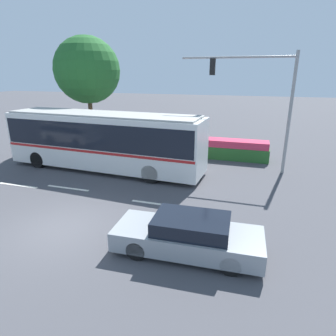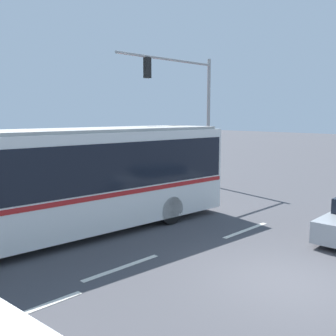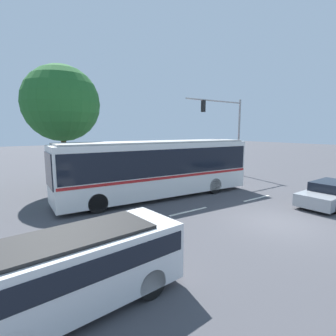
{
  "view_description": "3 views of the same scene",
  "coord_description": "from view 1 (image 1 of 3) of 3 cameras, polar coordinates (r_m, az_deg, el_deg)",
  "views": [
    {
      "loc": [
        6.68,
        -8.02,
        5.62
      ],
      "look_at": [
        3.11,
        3.68,
        1.54
      ],
      "focal_mm": 30.6,
      "sensor_mm": 36.0,
      "label": 1
    },
    {
      "loc": [
        -8.21,
        -4.07,
        3.87
      ],
      "look_at": [
        2.03,
        5.97,
        1.91
      ],
      "focal_mm": 42.14,
      "sensor_mm": 36.0,
      "label": 2
    },
    {
      "loc": [
        -10.29,
        -6.14,
        4.06
      ],
      "look_at": [
        -1.87,
        5.73,
        1.92
      ],
      "focal_mm": 27.58,
      "sensor_mm": 36.0,
      "label": 3
    }
  ],
  "objects": [
    {
      "name": "city_bus",
      "position": [
        17.48,
        -12.76,
        5.84
      ],
      "size": [
        12.26,
        3.32,
        3.41
      ],
      "rotation": [
        0.0,
        0.0,
        3.08
      ],
      "color": "silver",
      "rests_on": "ground"
    },
    {
      "name": "traffic_light_pole",
      "position": [
        17.32,
        18.57,
        13.95
      ],
      "size": [
        6.28,
        0.24,
        6.74
      ],
      "rotation": [
        0.0,
        0.0,
        3.14
      ],
      "color": "gray",
      "rests_on": "ground"
    },
    {
      "name": "ground_plane",
      "position": [
        11.85,
        -20.38,
        -11.12
      ],
      "size": [
        140.0,
        140.0,
        0.0
      ],
      "primitive_type": "plane",
      "color": "#444449"
    },
    {
      "name": "sedan_foreground",
      "position": [
        9.53,
        4.06,
        -13.26
      ],
      "size": [
        4.84,
        1.97,
        1.28
      ],
      "rotation": [
        0.0,
        0.0,
        3.18
      ],
      "color": "gray",
      "rests_on": "ground"
    },
    {
      "name": "lane_stripe_near",
      "position": [
        15.56,
        -19.31,
        -3.79
      ],
      "size": [
        2.4,
        0.16,
        0.01
      ],
      "primitive_type": "cube",
      "color": "silver",
      "rests_on": "ground"
    },
    {
      "name": "street_tree_left",
      "position": [
        23.83,
        -15.8,
        18.21
      ],
      "size": [
        4.98,
        4.98,
        8.3
      ],
      "color": "brown",
      "rests_on": "ground"
    },
    {
      "name": "flowering_hedge",
      "position": [
        20.11,
        10.3,
        3.82
      ],
      "size": [
        6.49,
        1.28,
        1.31
      ],
      "color": "#286028",
      "rests_on": "ground"
    },
    {
      "name": "lane_stripe_mid",
      "position": [
        16.97,
        -27.69,
        -3.07
      ],
      "size": [
        2.4,
        0.16,
        0.01
      ],
      "primitive_type": "cube",
      "color": "silver",
      "rests_on": "ground"
    },
    {
      "name": "lane_stripe_far",
      "position": [
        13.0,
        -2.25,
        -7.14
      ],
      "size": [
        2.4,
        0.16,
        0.01
      ],
      "primitive_type": "cube",
      "color": "silver",
      "rests_on": "ground"
    }
  ]
}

